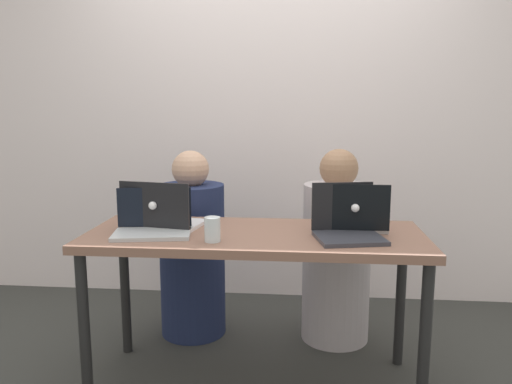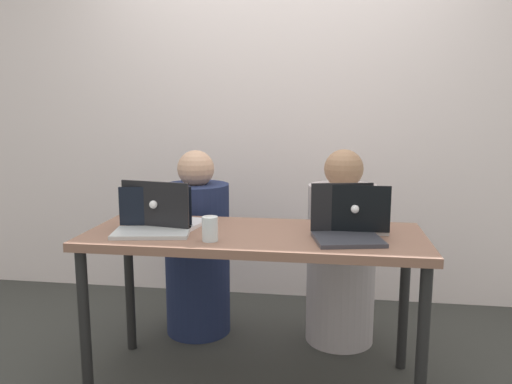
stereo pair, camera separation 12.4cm
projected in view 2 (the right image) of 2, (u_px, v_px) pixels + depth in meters
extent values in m
plane|color=#353632|center=(254.00, 383.00, 2.45)|extent=(12.00, 12.00, 0.00)
cube|color=silver|center=(281.00, 112.00, 3.43)|extent=(4.50, 0.10, 2.60)
cube|color=brown|center=(254.00, 236.00, 2.32)|extent=(1.56, 0.61, 0.04)
cylinder|color=black|center=(85.00, 327.00, 2.24)|extent=(0.05, 0.05, 0.72)
cylinder|color=black|center=(422.00, 349.00, 2.03)|extent=(0.05, 0.05, 0.72)
cylinder|color=black|center=(130.00, 287.00, 2.74)|extent=(0.05, 0.05, 0.72)
cylinder|color=black|center=(404.00, 301.00, 2.53)|extent=(0.05, 0.05, 0.72)
cylinder|color=#1E274A|center=(198.00, 259.00, 2.95)|extent=(0.47, 0.47, 0.90)
sphere|color=tan|center=(196.00, 169.00, 2.86)|extent=(0.21, 0.21, 0.21)
cylinder|color=#B4ABAE|center=(341.00, 264.00, 2.83)|extent=(0.44, 0.44, 0.91)
sphere|color=#997051|center=(344.00, 169.00, 2.74)|extent=(0.22, 0.22, 0.22)
cube|color=#B5B9BB|center=(152.00, 233.00, 2.27)|extent=(0.37, 0.26, 0.02)
cube|color=black|center=(155.00, 206.00, 2.36)|extent=(0.34, 0.07, 0.19)
sphere|color=white|center=(156.00, 206.00, 2.38)|extent=(0.03, 0.03, 0.03)
cube|color=silver|center=(353.00, 227.00, 2.38)|extent=(0.31, 0.23, 0.02)
cube|color=black|center=(355.00, 209.00, 2.24)|extent=(0.31, 0.01, 0.21)
sphere|color=white|center=(355.00, 209.00, 2.23)|extent=(0.04, 0.04, 0.04)
cube|color=silver|center=(168.00, 222.00, 2.48)|extent=(0.39, 0.29, 0.02)
cube|color=black|center=(155.00, 204.00, 2.34)|extent=(0.35, 0.08, 0.21)
sphere|color=white|center=(153.00, 205.00, 2.33)|extent=(0.04, 0.04, 0.04)
cube|color=#34353E|center=(348.00, 239.00, 2.16)|extent=(0.33, 0.29, 0.02)
cube|color=black|center=(342.00, 207.00, 2.26)|extent=(0.28, 0.07, 0.22)
sphere|color=white|center=(341.00, 206.00, 2.28)|extent=(0.04, 0.04, 0.04)
cylinder|color=silver|center=(210.00, 229.00, 2.16)|extent=(0.07, 0.07, 0.11)
cylinder|color=silver|center=(210.00, 234.00, 2.17)|extent=(0.06, 0.06, 0.06)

